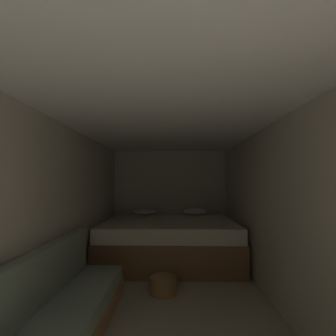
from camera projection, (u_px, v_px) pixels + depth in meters
The scene contains 7 objects.
ground_plane at pixel (167, 320), 2.49m from camera, with size 7.49×7.49×0.00m, color #A39984.
wall_back at pixel (170, 199), 5.31m from camera, with size 2.50×0.05×2.06m, color beige.
wall_left at pixel (50, 217), 2.57m from camera, with size 0.05×5.49×2.06m, color beige.
wall_right at pixel (286, 217), 2.52m from camera, with size 0.05×5.49×2.06m, color beige.
ceiling_slab at pixel (167, 117), 2.60m from camera, with size 2.50×5.49×0.05m, color white.
bed at pixel (169, 240), 4.34m from camera, with size 2.28×1.74×0.86m.
wicker_basket at pixel (163, 285), 3.07m from camera, with size 0.34×0.34×0.20m.
Camera 1 is at (0.06, -0.35, 1.39)m, focal length 26.26 mm.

